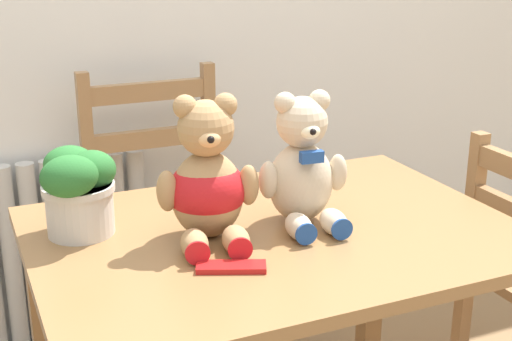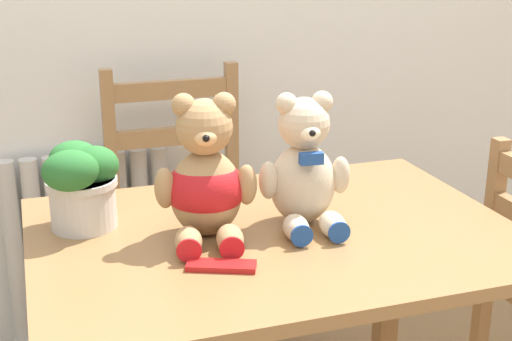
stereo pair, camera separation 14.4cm
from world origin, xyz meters
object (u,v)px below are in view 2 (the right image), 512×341
teddy_bear_right (304,169)px  chocolate_bar (221,266)px  potted_plant (81,183)px  wooden_chair_behind (183,225)px  teddy_bear_left (206,181)px

teddy_bear_right → chocolate_bar: bearing=39.9°
potted_plant → wooden_chair_behind: bearing=58.0°
wooden_chair_behind → potted_plant: bearing=58.0°
wooden_chair_behind → teddy_bear_left: bearing=82.2°
chocolate_bar → teddy_bear_left: bearing=85.1°
wooden_chair_behind → potted_plant: 0.77m
wooden_chair_behind → chocolate_bar: bearing=82.8°
teddy_bear_left → potted_plant: 0.29m
teddy_bear_left → chocolate_bar: (-0.01, -0.17, -0.12)m
teddy_bear_left → teddy_bear_right: bearing=-169.4°
teddy_bear_left → potted_plant: (-0.26, 0.13, -0.02)m
teddy_bear_left → teddy_bear_right: (0.23, -0.00, 0.00)m
potted_plant → teddy_bear_left: bearing=-27.4°
wooden_chair_behind → teddy_bear_right: 0.82m
teddy_bear_left → chocolate_bar: size_ratio=2.30×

